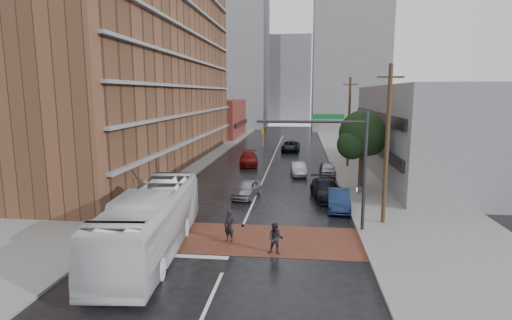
% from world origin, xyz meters
% --- Properties ---
extents(ground, '(160.00, 160.00, 0.00)m').
position_xyz_m(ground, '(0.00, 0.00, 0.00)').
color(ground, black).
rests_on(ground, ground).
extents(crosswalk, '(14.00, 5.00, 0.02)m').
position_xyz_m(crosswalk, '(0.00, 0.50, 0.01)').
color(crosswalk, brown).
rests_on(crosswalk, ground).
extents(sidewalk_west, '(9.00, 90.00, 0.15)m').
position_xyz_m(sidewalk_west, '(-11.50, 25.00, 0.07)').
color(sidewalk_west, gray).
rests_on(sidewalk_west, ground).
extents(sidewalk_east, '(9.00, 90.00, 0.15)m').
position_xyz_m(sidewalk_east, '(11.50, 25.00, 0.07)').
color(sidewalk_east, gray).
rests_on(sidewalk_east, ground).
extents(apartment_block, '(10.00, 44.00, 28.00)m').
position_xyz_m(apartment_block, '(-14.00, 24.00, 14.00)').
color(apartment_block, brown).
rests_on(apartment_block, ground).
extents(storefront_west, '(8.00, 16.00, 7.00)m').
position_xyz_m(storefront_west, '(-12.00, 54.00, 3.50)').
color(storefront_west, maroon).
rests_on(storefront_west, ground).
extents(building_east, '(11.00, 26.00, 9.00)m').
position_xyz_m(building_east, '(16.50, 20.00, 4.50)').
color(building_east, gray).
rests_on(building_east, ground).
extents(distant_tower_west, '(18.00, 16.00, 32.00)m').
position_xyz_m(distant_tower_west, '(-14.00, 78.00, 16.00)').
color(distant_tower_west, gray).
rests_on(distant_tower_west, ground).
extents(distant_tower_east, '(16.00, 14.00, 36.00)m').
position_xyz_m(distant_tower_east, '(14.00, 72.00, 18.00)').
color(distant_tower_east, gray).
rests_on(distant_tower_east, ground).
extents(distant_tower_center, '(12.00, 10.00, 24.00)m').
position_xyz_m(distant_tower_center, '(0.00, 95.00, 12.00)').
color(distant_tower_center, gray).
rests_on(distant_tower_center, ground).
extents(street_tree, '(4.20, 4.10, 6.90)m').
position_xyz_m(street_tree, '(8.52, 12.03, 4.73)').
color(street_tree, '#332319').
rests_on(street_tree, ground).
extents(signal_mast, '(6.50, 0.30, 7.20)m').
position_xyz_m(signal_mast, '(5.85, 2.50, 4.73)').
color(signal_mast, '#2D2D33').
rests_on(signal_mast, ground).
extents(utility_pole_near, '(1.60, 0.26, 10.00)m').
position_xyz_m(utility_pole_near, '(8.80, 4.00, 5.14)').
color(utility_pole_near, '#473321').
rests_on(utility_pole_near, ground).
extents(utility_pole_far, '(1.60, 0.26, 10.00)m').
position_xyz_m(utility_pole_far, '(8.80, 24.00, 5.14)').
color(utility_pole_far, '#473321').
rests_on(utility_pole_far, ground).
extents(transit_bus, '(3.87, 12.28, 3.36)m').
position_xyz_m(transit_bus, '(-4.11, -1.97, 1.68)').
color(transit_bus, silver).
rests_on(transit_bus, ground).
extents(pedestrian_a, '(0.76, 0.65, 1.78)m').
position_xyz_m(pedestrian_a, '(-0.37, 0.06, 0.89)').
color(pedestrian_a, black).
rests_on(pedestrian_a, ground).
extents(pedestrian_b, '(0.88, 0.72, 1.67)m').
position_xyz_m(pedestrian_b, '(2.32, -1.50, 0.84)').
color(pedestrian_b, black).
rests_on(pedestrian_b, ground).
extents(car_travel_a, '(2.27, 4.25, 1.38)m').
position_xyz_m(car_travel_a, '(-0.72, 9.75, 0.69)').
color(car_travel_a, '#A2A5A9').
rests_on(car_travel_a, ground).
extents(car_travel_b, '(1.84, 4.15, 1.32)m').
position_xyz_m(car_travel_b, '(3.34, 18.93, 0.66)').
color(car_travel_b, '#B4B7BC').
rests_on(car_travel_b, ground).
extents(car_travel_c, '(2.73, 5.36, 1.49)m').
position_xyz_m(car_travel_c, '(-2.45, 24.20, 0.74)').
color(car_travel_c, maroon).
rests_on(car_travel_c, ground).
extents(suv_travel, '(2.68, 5.40, 1.47)m').
position_xyz_m(suv_travel, '(2.11, 35.96, 0.74)').
color(suv_travel, black).
rests_on(suv_travel, ground).
extents(car_parked_near, '(1.69, 4.40, 1.43)m').
position_xyz_m(car_parked_near, '(6.30, 7.07, 0.72)').
color(car_parked_near, '#15244A').
rests_on(car_parked_near, ground).
extents(car_parked_mid, '(2.73, 5.38, 1.50)m').
position_xyz_m(car_parked_mid, '(5.62, 10.00, 0.75)').
color(car_parked_mid, black).
rests_on(car_parked_mid, ground).
extents(car_parked_far, '(1.59, 3.84, 1.30)m').
position_xyz_m(car_parked_far, '(6.30, 19.57, 0.65)').
color(car_parked_far, '#999AA0').
rests_on(car_parked_far, ground).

